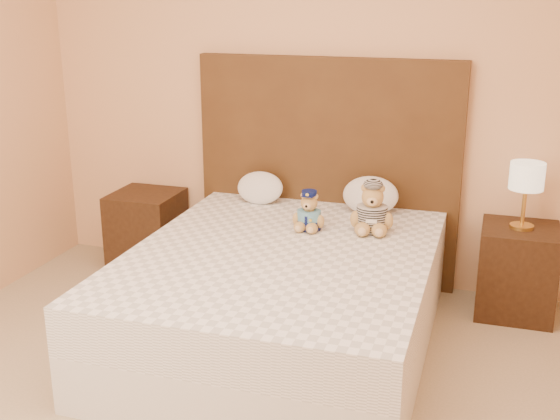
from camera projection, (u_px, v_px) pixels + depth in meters
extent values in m
cube|color=#E7AF7E|center=(330.00, 80.00, 4.52)|extent=(4.00, 0.04, 2.70)
cube|color=white|center=(281.00, 318.00, 3.93)|extent=(1.60, 2.00, 0.30)
cube|color=white|center=(281.00, 272.00, 3.84)|extent=(1.60, 2.00, 0.25)
cube|color=#4D3117|center=(327.00, 171.00, 4.67)|extent=(1.75, 0.08, 1.50)
cube|color=#382111|center=(147.00, 230.00, 4.98)|extent=(0.45, 0.45, 0.55)
cube|color=#382111|center=(517.00, 271.00, 4.26)|extent=(0.45, 0.45, 0.55)
cylinder|color=gold|center=(522.00, 226.00, 4.17)|extent=(0.14, 0.14, 0.02)
cylinder|color=gold|center=(524.00, 205.00, 4.13)|extent=(0.02, 0.02, 0.26)
cylinder|color=beige|center=(527.00, 176.00, 4.08)|extent=(0.20, 0.20, 0.16)
ellipsoid|color=white|center=(260.00, 186.00, 4.65)|extent=(0.32, 0.20, 0.22)
ellipsoid|color=white|center=(371.00, 194.00, 4.43)|extent=(0.35, 0.23, 0.25)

